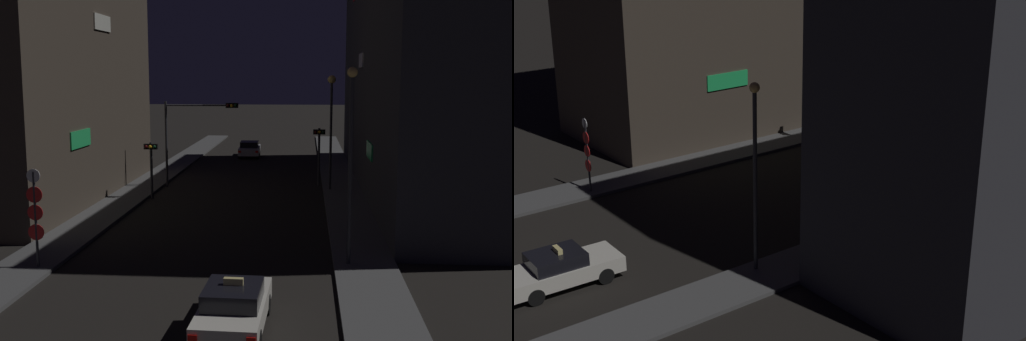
# 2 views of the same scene
# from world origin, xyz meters

# --- Properties ---
(sidewalk_left) EXTENTS (2.40, 66.66, 0.16)m
(sidewalk_left) POSITION_xyz_m (-6.46, 31.33, 0.08)
(sidewalk_left) COLOR #4C4C4C
(sidewalk_left) RESTS_ON ground_plane
(taxi) EXTENTS (1.93, 4.50, 1.62)m
(taxi) POSITION_xyz_m (2.14, 7.07, 0.74)
(taxi) COLOR silver
(taxi) RESTS_ON ground_plane
(traffic_light_overhead) EXTENTS (4.83, 0.42, 5.64)m
(traffic_light_overhead) POSITION_xyz_m (-3.20, 30.34, 4.08)
(traffic_light_overhead) COLOR #2D2D33
(traffic_light_overhead) RESTS_ON ground_plane
(traffic_light_left_kerb) EXTENTS (0.80, 0.42, 3.40)m
(traffic_light_left_kerb) POSITION_xyz_m (-5.00, 26.21, 2.46)
(traffic_light_left_kerb) COLOR #2D2D33
(traffic_light_left_kerb) RESTS_ON ground_plane
(traffic_light_right_kerb) EXTENTS (0.80, 0.42, 3.85)m
(traffic_light_right_kerb) POSITION_xyz_m (5.00, 31.58, 2.75)
(traffic_light_right_kerb) COLOR #2D2D33
(traffic_light_right_kerb) RESTS_ON ground_plane
(sign_pole_left) EXTENTS (0.61, 0.10, 3.73)m
(sign_pole_left) POSITION_xyz_m (-5.89, 12.15, 2.24)
(sign_pole_left) COLOR #2D2D33
(sign_pole_left) RESTS_ON sidewalk_left
(street_lamp_near_block) EXTENTS (0.39, 0.39, 7.45)m
(street_lamp_near_block) POSITION_xyz_m (5.81, 13.49, 4.63)
(street_lamp_near_block) COLOR #2D2D33
(street_lamp_near_block) RESTS_ON sidewalk_right
(street_lamp_far_block) EXTENTS (0.51, 0.51, 7.16)m
(street_lamp_far_block) POSITION_xyz_m (5.69, 29.50, 5.06)
(street_lamp_far_block) COLOR #2D2D33
(street_lamp_far_block) RESTS_ON sidewalk_right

